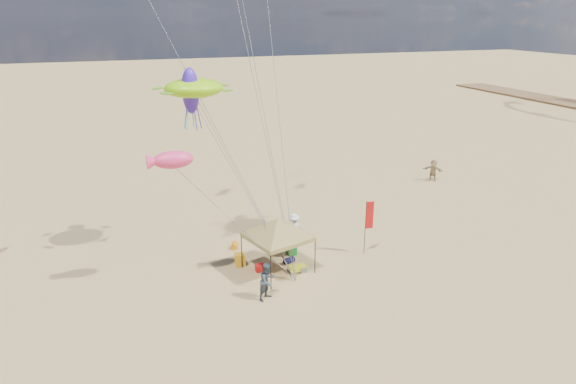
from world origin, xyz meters
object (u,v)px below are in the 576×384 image
object	(u,v)px
person_near_b	(267,281)
beach_cart	(298,268)
person_near_a	(286,242)
person_far_c	(433,170)
chair_green	(291,249)
person_near_c	(294,229)
cooler_red	(261,268)
cooler_blue	(293,239)
canopy_tent	(278,220)
feather_flag	(368,219)
chair_yellow	(240,260)

from	to	relation	value
person_near_b	beach_cart	bearing A→B (deg)	8.19
person_near_a	person_far_c	distance (m)	18.42
chair_green	person_near_c	bearing A→B (deg)	63.58
cooler_red	person_near_a	xyz separation A→B (m)	(1.87, 1.17, 0.74)
person_near_b	person_near_c	world-z (taller)	person_near_c
cooler_blue	person_far_c	size ratio (longest dim) A/B	0.30
canopy_tent	feather_flag	size ratio (longest dim) A/B	1.69
canopy_tent	person_near_a	size ratio (longest dim) A/B	2.95
cooler_blue	beach_cart	world-z (taller)	cooler_blue
cooler_blue	chair_green	distance (m)	1.73
canopy_tent	cooler_blue	bearing A→B (deg)	57.02
chair_yellow	person_far_c	distance (m)	20.94
chair_green	person_near_c	size ratio (longest dim) A/B	0.37
cooler_red	canopy_tent	bearing A→B (deg)	-15.20
person_near_a	person_near_c	distance (m)	1.80
person_near_c	canopy_tent	bearing A→B (deg)	33.80
canopy_tent	person_near_c	bearing A→B (deg)	55.22
cooler_blue	chair_yellow	xyz separation A→B (m)	(-3.83, -1.91, 0.16)
person_near_b	canopy_tent	bearing A→B (deg)	27.92
cooler_red	chair_green	size ratio (longest dim) A/B	0.77
cooler_red	person_near_b	bearing A→B (deg)	-100.49
cooler_blue	chair_yellow	distance (m)	4.28
person_near_c	chair_yellow	bearing A→B (deg)	2.01
chair_green	person_near_a	bearing A→B (deg)	-156.66
canopy_tent	chair_yellow	xyz separation A→B (m)	(-1.77, 1.25, -2.56)
cooler_blue	person_near_b	distance (m)	6.71
cooler_blue	canopy_tent	bearing A→B (deg)	-122.98
person_near_a	chair_yellow	bearing A→B (deg)	2.66
chair_green	person_near_a	size ratio (longest dim) A/B	0.38
canopy_tent	cooler_blue	size ratio (longest dim) A/B	10.09
canopy_tent	person_near_c	distance (m)	4.03
chair_yellow	cooler_red	bearing A→B (deg)	-49.16
canopy_tent	person_near_b	world-z (taller)	canopy_tent
canopy_tent	chair_green	world-z (taller)	canopy_tent
person_near_c	person_far_c	bearing A→B (deg)	-175.02
chair_green	chair_yellow	distance (m)	3.15
person_far_c	cooler_red	bearing A→B (deg)	-101.93
feather_flag	cooler_blue	distance (m)	4.92
beach_cart	cooler_red	bearing A→B (deg)	158.71
feather_flag	person_far_c	bearing A→B (deg)	41.20
cooler_blue	person_far_c	world-z (taller)	person_far_c
feather_flag	cooler_red	distance (m)	6.66
cooler_blue	feather_flag	bearing A→B (deg)	-40.97
canopy_tent	cooler_red	size ratio (longest dim) A/B	10.09
feather_flag	person_near_b	bearing A→B (deg)	-158.33
feather_flag	person_near_a	bearing A→B (deg)	164.91
chair_yellow	chair_green	bearing A→B (deg)	6.09
person_near_c	person_near_b	bearing A→B (deg)	36.31
feather_flag	person_far_c	world-z (taller)	feather_flag
chair_green	cooler_red	bearing A→B (deg)	-149.28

